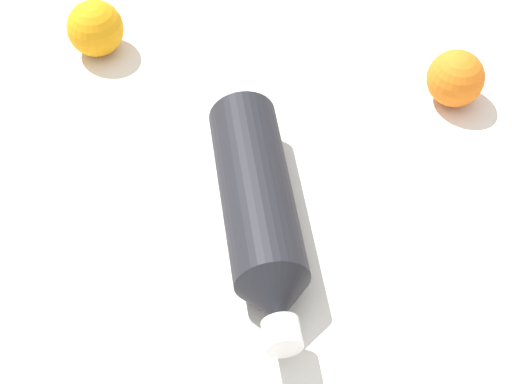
{
  "coord_description": "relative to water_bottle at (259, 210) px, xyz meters",
  "views": [
    {
      "loc": [
        -0.2,
        -0.4,
        0.65
      ],
      "look_at": [
        -0.01,
        0.04,
        0.04
      ],
      "focal_mm": 54.48,
      "sensor_mm": 36.0,
      "label": 1
    }
  ],
  "objects": [
    {
      "name": "orange_0",
      "position": [
        0.28,
        0.09,
        -0.0
      ],
      "size": [
        0.07,
        0.07,
        0.07
      ],
      "primitive_type": "sphere",
      "color": "orange",
      "rests_on": "ground_plane"
    },
    {
      "name": "ground_plane",
      "position": [
        0.02,
        -0.02,
        -0.04
      ],
      "size": [
        2.4,
        2.4,
        0.0
      ],
      "primitive_type": "plane",
      "color": "silver"
    },
    {
      "name": "water_bottle",
      "position": [
        0.0,
        0.0,
        0.0
      ],
      "size": [
        0.14,
        0.29,
        0.07
      ],
      "rotation": [
        0.0,
        0.0,
        4.45
      ],
      "color": "black",
      "rests_on": "ground_plane"
    },
    {
      "name": "orange_2",
      "position": [
        -0.07,
        0.33,
        -0.0
      ],
      "size": [
        0.07,
        0.07,
        0.07
      ],
      "primitive_type": "sphere",
      "color": "orange",
      "rests_on": "ground_plane"
    }
  ]
}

